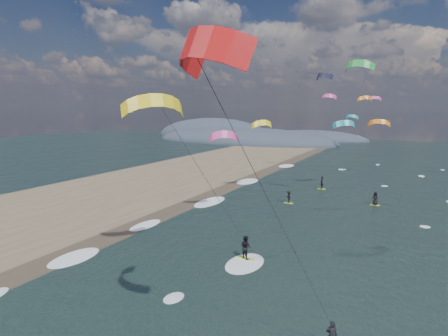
% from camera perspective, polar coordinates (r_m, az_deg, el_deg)
% --- Properties ---
extents(sand_strip, '(26.00, 240.00, 0.00)m').
position_cam_1_polar(sand_strip, '(44.45, -28.91, -7.08)').
color(sand_strip, brown).
rests_on(sand_strip, ground).
extents(wet_sand_strip, '(3.00, 240.00, 0.00)m').
position_cam_1_polar(wet_sand_strip, '(35.40, -17.86, -10.37)').
color(wet_sand_strip, '#382D23').
rests_on(wet_sand_strip, ground).
extents(coastal_hills, '(80.00, 41.00, 15.00)m').
position_cam_1_polar(coastal_hills, '(134.26, 2.30, 4.32)').
color(coastal_hills, '#3D4756').
rests_on(coastal_hills, ground).
extents(kitesurfer_near_a, '(7.58, 9.02, 14.77)m').
position_cam_1_polar(kitesurfer_near_a, '(13.60, 1.12, 5.15)').
color(kitesurfer_near_a, yellow).
rests_on(kitesurfer_near_a, ground).
extents(kitesurfer_near_b, '(7.04, 9.39, 13.15)m').
position_cam_1_polar(kitesurfer_near_b, '(25.04, -5.63, 2.18)').
color(kitesurfer_near_b, yellow).
rests_on(kitesurfer_near_b, ground).
extents(far_kitesurfers, '(10.61, 10.83, 1.86)m').
position_cam_1_polar(far_kitesurfers, '(49.24, 15.06, -3.71)').
color(far_kitesurfers, yellow).
rests_on(far_kitesurfers, ground).
extents(bg_kite_field, '(15.35, 73.45, 9.30)m').
position_cam_1_polar(bg_kite_field, '(70.61, 17.88, 9.48)').
color(bg_kite_field, orange).
rests_on(bg_kite_field, ground).
extents(shoreline_surf, '(2.40, 79.40, 0.11)m').
position_cam_1_polar(shoreline_surf, '(37.94, -11.42, -8.77)').
color(shoreline_surf, white).
rests_on(shoreline_surf, ground).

